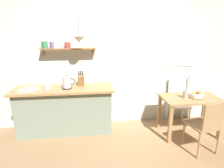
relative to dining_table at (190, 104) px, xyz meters
name	(u,v)px	position (x,y,z in m)	size (l,w,h in m)	color
ground_plane	(119,136)	(-1.32, 0.06, -0.61)	(14.00, 14.00, 0.00)	#A87F56
back_wall	(124,59)	(-1.11, 0.71, 0.74)	(6.80, 0.11, 2.70)	silver
kitchen_counter	(65,109)	(-2.32, 0.38, -0.16)	(1.83, 0.63, 0.89)	gray
wall_shelf	(62,47)	(-2.31, 0.56, 1.01)	(1.02, 0.20, 0.27)	brown
dining_table	(190,104)	(0.00, 0.00, 0.00)	(1.05, 0.63, 0.74)	tan
dining_chair_near	(206,124)	(-0.05, -0.60, -0.10)	(0.49, 0.50, 0.90)	tan
dining_chair_far	(178,99)	(0.00, 0.49, -0.09)	(0.44, 0.42, 0.96)	white
fruit_bowl	(196,95)	(0.09, -0.03, 0.18)	(0.25, 0.25, 0.15)	silver
twig_vase	(186,94)	(-0.12, -0.03, 0.21)	(0.10, 0.10, 0.44)	#B7B2A8
electric_kettle	(67,83)	(-2.24, 0.31, 0.39)	(0.26, 0.17, 0.25)	black
knife_block	(81,80)	(-1.99, 0.45, 0.40)	(0.12, 0.16, 0.30)	#9E6B3D
coffee_mug_by_sink	(47,87)	(-2.58, 0.27, 0.33)	(0.13, 0.09, 0.10)	white
pendant_lamp	(79,39)	(-1.98, 0.27, 1.16)	(0.20, 0.20, 0.49)	black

